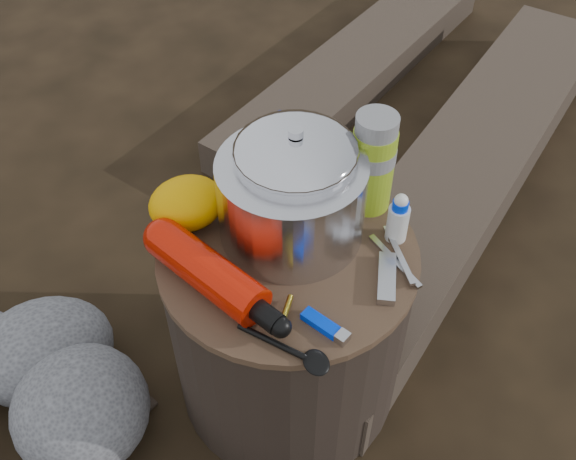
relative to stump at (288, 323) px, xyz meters
name	(u,v)px	position (x,y,z in m)	size (l,w,h in m)	color
ground	(288,379)	(0.00, 0.00, -0.21)	(60.00, 60.00, 0.00)	black
stump	(288,323)	(0.00, 0.00, 0.00)	(0.46, 0.46, 0.42)	black
log_main	(465,171)	(0.69, 0.37, -0.14)	(0.29, 1.70, 0.14)	#3B3026
log_small	(357,67)	(0.67, 0.97, -0.16)	(0.24, 1.32, 0.11)	#3B3026
foil_windscreen	(291,199)	(0.03, 0.05, 0.29)	(0.26, 0.26, 0.16)	silver
camping_pot	(295,182)	(0.04, 0.06, 0.31)	(0.20, 0.20, 0.20)	silver
fuel_bottle	(208,272)	(-0.15, -0.02, 0.25)	(0.07, 0.30, 0.07)	red
thermos	(373,163)	(0.19, 0.05, 0.31)	(0.08, 0.08, 0.20)	#91B51F
travel_mug	(328,161)	(0.14, 0.13, 0.27)	(0.07, 0.07, 0.11)	black
stuff_sack	(187,203)	(-0.14, 0.14, 0.26)	(0.14, 0.11, 0.09)	#EFA200
food_pouch	(266,158)	(0.03, 0.17, 0.28)	(0.11, 0.03, 0.14)	#161950
lighter	(321,323)	(-0.02, -0.17, 0.22)	(0.02, 0.09, 0.02)	#0032F8
multitool	(387,278)	(0.13, -0.13, 0.22)	(0.03, 0.11, 0.01)	#B4B4B9
pot_grabber	(395,260)	(0.16, -0.10, 0.22)	(0.04, 0.14, 0.01)	#B4B4B9
spork	(275,343)	(-0.10, -0.17, 0.22)	(0.03, 0.15, 0.01)	black
squeeze_bottle	(398,219)	(0.19, -0.04, 0.26)	(0.04, 0.04, 0.09)	silver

